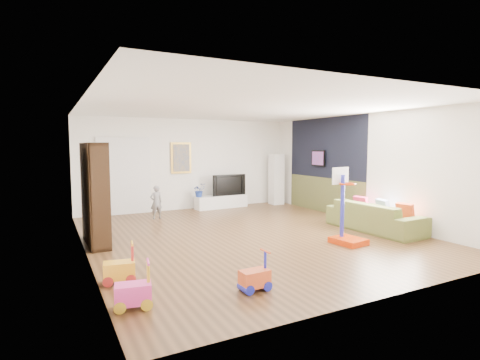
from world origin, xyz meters
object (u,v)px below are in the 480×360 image
media_console (221,202)px  bookshelf (95,194)px  sofa (374,216)px  basketball_hoop (349,206)px

media_console → bookshelf: 4.86m
sofa → basketball_hoop: bearing=112.2°
bookshelf → basketball_hoop: bookshelf is taller
media_console → sofa: bearing=-71.8°
bookshelf → basketball_hoop: bearing=-29.0°
bookshelf → sofa: size_ratio=0.89×
media_console → bookshelf: bearing=-148.8°
media_console → basketball_hoop: bearing=-88.7°
media_console → basketball_hoop: basketball_hoop is taller
sofa → basketball_hoop: basketball_hoop is taller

